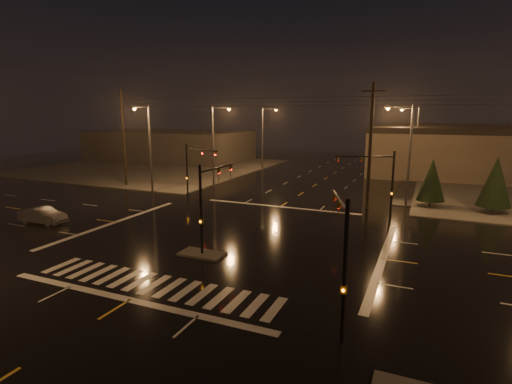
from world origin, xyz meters
TOP-DOWN VIEW (x-y plane):
  - ground at (0.00, 0.00)m, footprint 140.00×140.00m
  - sidewalk_nw at (-30.00, 30.00)m, footprint 36.00×36.00m
  - median_island at (0.00, -4.00)m, footprint 3.00×1.60m
  - crosswalk at (0.00, -9.00)m, footprint 15.00×2.60m
  - stop_bar_near at (0.00, -11.00)m, footprint 16.00×0.50m
  - stop_bar_far at (0.00, 11.00)m, footprint 16.00×0.50m
  - commercial_block at (-35.00, 42.00)m, footprint 30.00×18.00m
  - signal_mast_median at (0.00, -3.07)m, footprint 0.25×4.59m
  - signal_mast_ne at (9.50, 10.14)m, footprint 4.84×1.86m
  - signal_mast_nw at (-9.50, 10.14)m, footprint 4.84×1.86m
  - signal_mast_se at (10.23, -9.75)m, footprint 1.55×3.87m
  - streetlight_1 at (-11.18, 18.00)m, footprint 2.77×0.32m
  - streetlight_2 at (-11.18, 34.00)m, footprint 2.77×0.32m
  - streetlight_3 at (11.18, 16.00)m, footprint 2.77×0.32m
  - streetlight_4 at (11.18, 36.00)m, footprint 2.77×0.32m
  - streetlight_5 at (-16.00, 11.18)m, footprint 0.32×2.77m
  - utility_pole_0 at (-22.00, 14.00)m, footprint 2.20×0.32m
  - utility_pole_1 at (8.00, 14.00)m, footprint 2.20×0.32m
  - conifer_0 at (13.67, 16.69)m, footprint 2.67×2.67m
  - conifer_1 at (19.03, 16.29)m, footprint 2.96×2.96m
  - car_crossing at (-16.39, -2.69)m, footprint 4.31×1.75m

SIDE VIEW (x-z plane):
  - ground at x=0.00m, z-range 0.00..0.00m
  - crosswalk at x=0.00m, z-range 0.00..0.01m
  - stop_bar_near at x=0.00m, z-range 0.00..0.01m
  - stop_bar_far at x=0.00m, z-range 0.00..0.01m
  - sidewalk_nw at x=-30.00m, z-range 0.00..0.12m
  - median_island at x=0.00m, z-range 0.00..0.15m
  - car_crossing at x=-16.39m, z-range 0.00..1.39m
  - conifer_0 at x=13.67m, z-range 0.35..5.22m
  - commercial_block at x=-35.00m, z-range 0.00..5.60m
  - conifer_1 at x=19.03m, z-range 0.35..5.67m
  - signal_mast_se at x=10.23m, z-range 0.71..6.71m
  - signal_mast_median at x=0.00m, z-range 0.75..6.75m
  - signal_mast_ne at x=9.50m, z-range 0.79..6.79m
  - signal_mast_nw at x=-9.50m, z-range 0.79..6.79m
  - streetlight_1 at x=-11.18m, z-range 0.80..10.80m
  - streetlight_2 at x=-11.18m, z-range 0.80..10.80m
  - streetlight_3 at x=11.18m, z-range 0.80..10.80m
  - streetlight_4 at x=11.18m, z-range 0.80..10.80m
  - streetlight_5 at x=-16.00m, z-range 0.80..10.80m
  - utility_pole_0 at x=-22.00m, z-range 0.13..12.13m
  - utility_pole_1 at x=8.00m, z-range 0.13..12.13m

